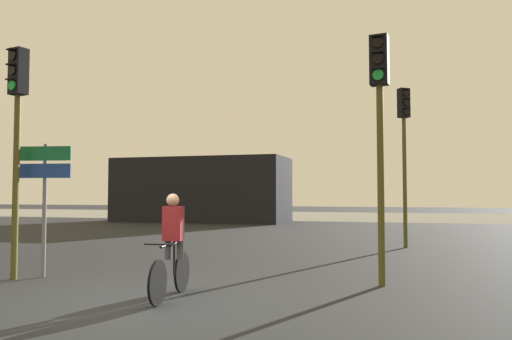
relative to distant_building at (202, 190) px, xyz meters
The scene contains 8 objects.
ground_plane 22.57m from the distant_building, 69.86° to the right, with size 120.00×120.00×0.00m, color black.
water_strip 12.79m from the distant_building, 52.25° to the left, with size 80.00×16.00×0.01m, color slate.
distant_building is the anchor object (origin of this frame).
traffic_light_far_right 16.69m from the distant_building, 45.32° to the right, with size 0.40×0.42×4.86m.
traffic_light_near_right 21.76m from the distant_building, 58.71° to the right, with size 0.35×0.36×4.46m.
traffic_light_near_left 20.40m from the distant_building, 77.07° to the right, with size 0.36×0.38×4.43m.
direction_sign_post 20.12m from the distant_building, 75.82° to the right, with size 1.09×0.24×2.60m.
cyclist 22.11m from the distant_building, 68.23° to the right, with size 0.46×1.71×1.62m.
Camera 1 is at (3.96, -6.54, 1.61)m, focal length 35.00 mm.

